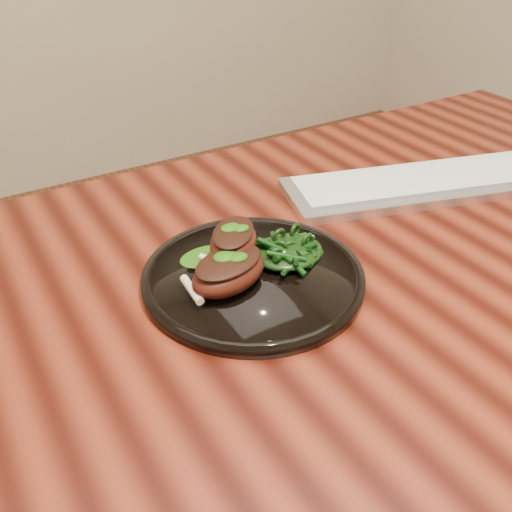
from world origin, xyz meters
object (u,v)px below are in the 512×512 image
at_px(plate, 253,277).
at_px(desk, 315,303).
at_px(greens_heap, 288,248).
at_px(keyboard, 423,183).
at_px(lamb_chop_front, 228,271).

bearing_deg(plate, desk, 2.64).
bearing_deg(plate, greens_heap, 5.19).
bearing_deg(keyboard, plate, -167.82).
relative_size(lamb_chop_front, keyboard, 0.25).
relative_size(desk, plate, 5.54).
xyz_separation_m(lamb_chop_front, greens_heap, (0.10, 0.02, -0.01)).
distance_m(greens_heap, keyboard, 0.34).
distance_m(desk, plate, 0.14).
bearing_deg(keyboard, lamb_chop_front, -167.67).
height_order(lamb_chop_front, greens_heap, lamb_chop_front).
relative_size(lamb_chop_front, greens_heap, 1.26).
xyz_separation_m(plate, lamb_chop_front, (-0.04, -0.01, 0.03)).
bearing_deg(lamb_chop_front, greens_heap, 8.89).
distance_m(lamb_chop_front, keyboard, 0.44).
height_order(lamb_chop_front, keyboard, lamb_chop_front).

